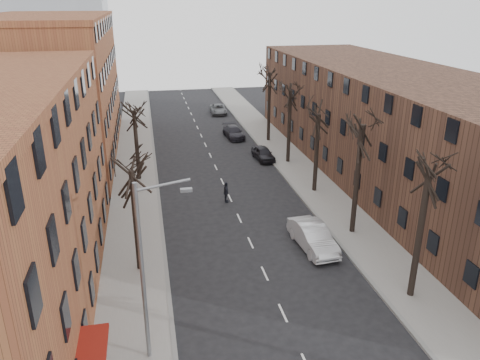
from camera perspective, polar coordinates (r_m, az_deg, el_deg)
sidewalk_left at (r=46.09m, az=-12.65°, el=0.52°), size 4.00×90.00×0.15m
sidewalk_right at (r=48.29m, az=6.64°, el=1.87°), size 4.00×90.00×0.15m
building_left_far at (r=53.83m, az=-21.86°, el=10.16°), size 12.00×28.00×14.00m
building_right at (r=45.70m, az=18.51°, el=6.24°), size 12.00×50.00×10.00m
tree_right_b at (r=29.40m, az=19.99°, el=-13.19°), size 5.20×5.20×10.80m
tree_right_c at (r=35.38m, az=13.46°, el=-6.26°), size 5.20×5.20×11.60m
tree_right_d at (r=42.04m, az=9.02°, el=-1.38°), size 5.20×5.20×10.00m
tree_right_e at (r=49.10m, az=5.84°, el=2.14°), size 5.20×5.20×10.80m
tree_right_f at (r=56.41m, az=3.46°, el=4.76°), size 5.20×5.20×11.60m
tree_left_a at (r=30.74m, az=-12.05°, el=-10.64°), size 5.20×5.20×9.50m
tree_left_b at (r=45.16m, az=-12.15°, el=0.02°), size 5.20×5.20×9.50m
streetlight at (r=21.29m, az=-11.42°, el=-10.31°), size 2.45×0.22×9.03m
silver_sedan at (r=32.45m, az=8.86°, el=-6.84°), size 2.23×5.32×1.71m
parked_car_near at (r=49.55m, az=2.85°, el=3.26°), size 2.02×4.22×1.39m
parked_car_mid at (r=57.51m, az=-0.78°, el=5.84°), size 2.33×4.89×1.38m
parked_car_far at (r=70.03m, az=-2.67°, el=8.61°), size 2.46×4.90×1.33m
pedestrian_crossing at (r=39.05m, az=-1.72°, el=-1.51°), size 0.48×1.06×1.78m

